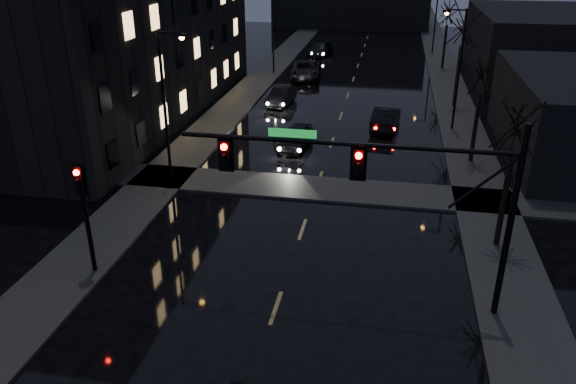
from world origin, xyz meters
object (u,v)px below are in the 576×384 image
at_px(oncoming_car_b, 281,96).
at_px(lead_car, 386,118).
at_px(oncoming_car_c, 306,70).
at_px(oncoming_car_d, 320,49).
at_px(oncoming_car_a, 295,137).

distance_m(oncoming_car_b, lead_car, 9.47).
bearing_deg(oncoming_car_c, oncoming_car_d, 85.11).
distance_m(oncoming_car_c, oncoming_car_d, 10.94).
height_order(oncoming_car_a, lead_car, lead_car).
relative_size(oncoming_car_a, oncoming_car_d, 0.80).
relative_size(oncoming_car_c, oncoming_car_d, 1.13).
bearing_deg(oncoming_car_a, oncoming_car_c, 101.58).
distance_m(oncoming_car_d, lead_car, 26.10).
bearing_deg(oncoming_car_b, oncoming_car_d, 96.15).
relative_size(oncoming_car_b, lead_car, 0.88).
height_order(oncoming_car_b, oncoming_car_d, oncoming_car_d).
xyz_separation_m(oncoming_car_c, oncoming_car_d, (-0.11, 10.94, -0.06)).
bearing_deg(lead_car, oncoming_car_d, -66.76).
bearing_deg(oncoming_car_d, oncoming_car_a, -78.74).
relative_size(oncoming_car_c, lead_car, 1.25).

